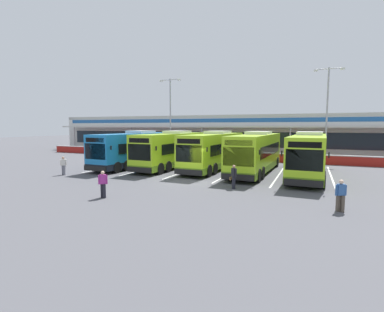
{
  "coord_description": "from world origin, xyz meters",
  "views": [
    {
      "loc": [
        8.86,
        -20.47,
        4.24
      ],
      "look_at": [
        -0.98,
        3.0,
        1.6
      ],
      "focal_mm": 26.79,
      "sensor_mm": 36.0,
      "label": 1
    }
  ],
  "objects": [
    {
      "name": "pedestrian_in_dark_coat",
      "position": [
        10.29,
        -4.77,
        0.87
      ],
      "size": [
        0.52,
        0.34,
        1.62
      ],
      "color": "#4C4238",
      "rests_on": "ground"
    },
    {
      "name": "lamp_post_west",
      "position": [
        -10.09,
        16.67,
        6.29
      ],
      "size": [
        3.24,
        0.28,
        11.0
      ],
      "color": "#9E9EA3",
      "rests_on": "ground"
    },
    {
      "name": "bay_stripe_mid_east",
      "position": [
        6.3,
        6.0,
        0.0
      ],
      "size": [
        0.14,
        13.0,
        0.01
      ],
      "primitive_type": "cube",
      "color": "silver",
      "rests_on": "ground"
    },
    {
      "name": "lamp_post_centre",
      "position": [
        10.36,
        16.8,
        6.29
      ],
      "size": [
        3.24,
        0.28,
        11.0
      ],
      "color": "#9E9EA3",
      "rests_on": "ground"
    },
    {
      "name": "bay_stripe_west",
      "position": [
        -6.3,
        6.0,
        0.0
      ],
      "size": [
        0.14,
        13.0,
        0.01
      ],
      "primitive_type": "cube",
      "color": "silver",
      "rests_on": "ground"
    },
    {
      "name": "coach_bus_right_centre",
      "position": [
        4.18,
        5.88,
        1.79
      ],
      "size": [
        3.23,
        12.23,
        3.78
      ],
      "color": "#9ED11E",
      "rests_on": "ground"
    },
    {
      "name": "terminal_building",
      "position": [
        -0.0,
        26.91,
        3.01
      ],
      "size": [
        70.0,
        13.0,
        6.0
      ],
      "color": "silver",
      "rests_on": "ground"
    },
    {
      "name": "pedestrian_child",
      "position": [
        -11.1,
        -1.96,
        0.87
      ],
      "size": [
        0.49,
        0.39,
        1.62
      ],
      "color": "slate",
      "rests_on": "ground"
    },
    {
      "name": "ground_plane",
      "position": [
        0.0,
        0.0,
        0.0
      ],
      "size": [
        200.0,
        200.0,
        0.0
      ],
      "primitive_type": "plane",
      "color": "#4C4C51"
    },
    {
      "name": "red_barrier_wall",
      "position": [
        0.0,
        14.5,
        0.56
      ],
      "size": [
        60.0,
        0.4,
        1.1
      ],
      "color": "maroon",
      "rests_on": "ground"
    },
    {
      "name": "pedestrian_near_bin",
      "position": [
        -2.49,
        -7.09,
        0.87
      ],
      "size": [
        0.49,
        0.39,
        1.62
      ],
      "color": "black",
      "rests_on": "ground"
    },
    {
      "name": "bay_stripe_east",
      "position": [
        10.5,
        6.0,
        0.0
      ],
      "size": [
        0.14,
        13.0,
        0.01
      ],
      "primitive_type": "cube",
      "color": "silver",
      "rests_on": "ground"
    },
    {
      "name": "bay_stripe_far_west",
      "position": [
        -10.5,
        6.0,
        0.0
      ],
      "size": [
        0.14,
        13.0,
        0.01
      ],
      "primitive_type": "cube",
      "color": "silver",
      "rests_on": "ground"
    },
    {
      "name": "bay_stripe_mid_west",
      "position": [
        -2.1,
        6.0,
        0.0
      ],
      "size": [
        0.14,
        13.0,
        0.01
      ],
      "primitive_type": "cube",
      "color": "silver",
      "rests_on": "ground"
    },
    {
      "name": "bay_stripe_centre",
      "position": [
        2.1,
        6.0,
        0.0
      ],
      "size": [
        0.14,
        13.0,
        0.01
      ],
      "primitive_type": "cube",
      "color": "silver",
      "rests_on": "ground"
    },
    {
      "name": "coach_bus_left_centre",
      "position": [
        -4.44,
        6.15,
        1.79
      ],
      "size": [
        3.23,
        12.23,
        3.78
      ],
      "color": "#9ED11E",
      "rests_on": "ground"
    },
    {
      "name": "coach_bus_centre",
      "position": [
        -0.07,
        6.6,
        1.79
      ],
      "size": [
        3.23,
        12.23,
        3.78
      ],
      "color": "#9ED11E",
      "rests_on": "ground"
    },
    {
      "name": "coach_bus_rightmost",
      "position": [
        8.65,
        5.41,
        1.79
      ],
      "size": [
        3.23,
        12.23,
        3.78
      ],
      "color": "#9ED11E",
      "rests_on": "ground"
    },
    {
      "name": "coach_bus_leftmost",
      "position": [
        -8.44,
        5.3,
        1.79
      ],
      "size": [
        3.23,
        12.23,
        3.78
      ],
      "color": "#1972B7",
      "rests_on": "ground"
    },
    {
      "name": "pedestrian_with_handbag",
      "position": [
        4.02,
        -1.53,
        0.86
      ],
      "size": [
        0.58,
        0.56,
        1.62
      ],
      "color": "black",
      "rests_on": "ground"
    }
  ]
}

